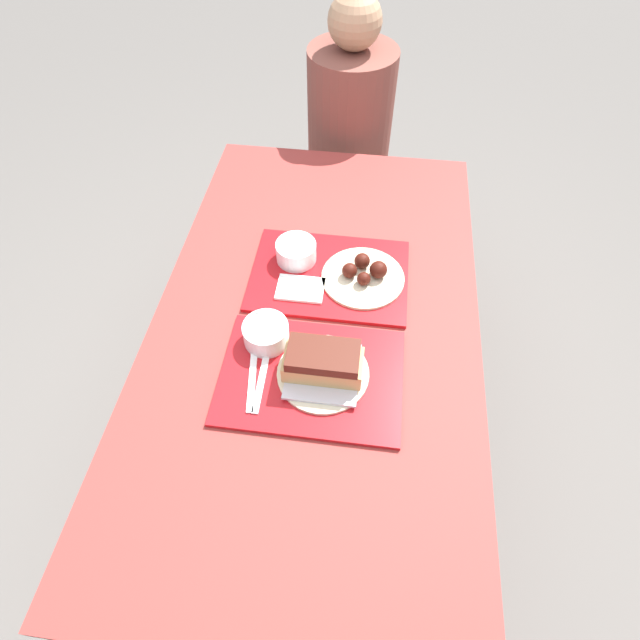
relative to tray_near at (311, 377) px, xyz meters
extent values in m
plane|color=#605B56|center=(-0.01, 0.17, -0.74)|extent=(12.00, 12.00, 0.00)
cube|color=maroon|center=(-0.01, 0.17, -0.03)|extent=(0.85, 1.52, 0.04)
cylinder|color=maroon|center=(-0.38, -0.51, -0.39)|extent=(0.07, 0.07, 0.69)
cylinder|color=maroon|center=(-0.38, 0.85, -0.39)|extent=(0.07, 0.07, 0.69)
cylinder|color=maroon|center=(0.35, 0.85, -0.39)|extent=(0.07, 0.07, 0.69)
cube|color=maroon|center=(-0.01, 1.15, -0.33)|extent=(0.81, 0.28, 0.04)
cylinder|color=maroon|center=(-0.36, 1.15, -0.54)|extent=(0.06, 0.06, 0.40)
cylinder|color=maroon|center=(0.33, 1.15, -0.54)|extent=(0.06, 0.06, 0.40)
cube|color=#B21419|center=(0.00, 0.00, 0.00)|extent=(0.44, 0.32, 0.01)
cube|color=#B21419|center=(0.00, 0.33, 0.00)|extent=(0.44, 0.32, 0.01)
cylinder|color=white|center=(-0.12, 0.09, 0.03)|extent=(0.11, 0.11, 0.06)
cylinder|color=beige|center=(-0.12, 0.09, 0.06)|extent=(0.10, 0.10, 0.01)
cylinder|color=beige|center=(0.03, 0.01, 0.01)|extent=(0.22, 0.22, 0.01)
cube|color=silver|center=(0.03, 0.01, 0.02)|extent=(0.17, 0.17, 0.01)
cube|color=tan|center=(0.03, 0.01, 0.05)|extent=(0.18, 0.09, 0.05)
cube|color=#4C1E14|center=(0.03, 0.01, 0.09)|extent=(0.17, 0.09, 0.03)
cube|color=white|center=(-0.14, -0.03, 0.01)|extent=(0.04, 0.17, 0.00)
cube|color=white|center=(-0.11, -0.03, 0.01)|extent=(0.02, 0.17, 0.00)
cube|color=teal|center=(-0.02, 0.07, 0.01)|extent=(0.04, 0.03, 0.01)
cylinder|color=white|center=(-0.10, 0.38, 0.03)|extent=(0.11, 0.11, 0.06)
cylinder|color=beige|center=(-0.10, 0.38, 0.06)|extent=(0.10, 0.10, 0.01)
cylinder|color=beige|center=(0.10, 0.33, 0.01)|extent=(0.23, 0.23, 0.01)
sphere|color=#42140C|center=(0.14, 0.34, 0.04)|extent=(0.05, 0.05, 0.05)
sphere|color=#42140C|center=(0.09, 0.37, 0.04)|extent=(0.04, 0.04, 0.04)
sphere|color=#42140C|center=(0.06, 0.33, 0.04)|extent=(0.04, 0.04, 0.04)
sphere|color=#42140C|center=(0.10, 0.30, 0.03)|extent=(0.04, 0.04, 0.04)
cube|color=white|center=(-0.07, 0.27, 0.01)|extent=(0.13, 0.09, 0.01)
cylinder|color=brown|center=(-0.01, 1.15, -0.03)|extent=(0.32, 0.32, 0.56)
sphere|color=tan|center=(-0.01, 1.15, 0.34)|extent=(0.18, 0.18, 0.18)
camera|label=1|loc=(0.10, -0.61, 1.03)|focal=28.00mm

